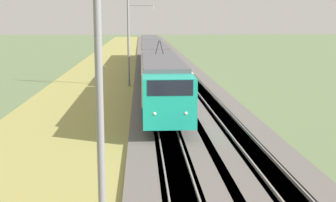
{
  "coord_description": "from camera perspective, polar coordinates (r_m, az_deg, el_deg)",
  "views": [
    {
      "loc": [
        -5.09,
        1.49,
        6.68
      ],
      "look_at": [
        20.36,
        0.0,
        2.2
      ],
      "focal_mm": 50.0,
      "sensor_mm": 36.0,
      "label": 1
    }
  ],
  "objects": [
    {
      "name": "grass_verge",
      "position": [
        55.62,
        -7.26,
        3.05
      ],
      "size": [
        240.0,
        11.0,
        0.12
      ],
      "color": "#99934C",
      "rests_on": "ground"
    },
    {
      "name": "track_main",
      "position": [
        55.49,
        -1.79,
        3.21
      ],
      "size": [
        240.0,
        1.57,
        0.45
      ],
      "color": "#4C4238",
      "rests_on": "ground"
    },
    {
      "name": "ballast_main",
      "position": [
        55.49,
        -1.79,
        3.2
      ],
      "size": [
        240.0,
        4.4,
        0.3
      ],
      "color": "#605B56",
      "rests_on": "ground"
    },
    {
      "name": "catenary_mast_mid",
      "position": [
        46.17,
        -4.77,
        7.33
      ],
      "size": [
        0.22,
        2.56,
        8.88
      ],
      "color": "slate",
      "rests_on": "ground"
    },
    {
      "name": "ballast_adjacent",
      "position": [
        55.74,
        2.28,
        3.23
      ],
      "size": [
        240.0,
        4.4,
        0.3
      ],
      "color": "#605B56",
      "rests_on": "ground"
    },
    {
      "name": "passenger_train",
      "position": [
        54.05,
        -1.76,
        5.36
      ],
      "size": [
        60.26,
        2.95,
        5.01
      ],
      "rotation": [
        0.0,
        0.0,
        3.14
      ],
      "color": "#19A88E",
      "rests_on": "ground"
    },
    {
      "name": "track_adjacent",
      "position": [
        55.74,
        2.28,
        3.24
      ],
      "size": [
        240.0,
        1.57,
        0.45
      ],
      "color": "#4C4238",
      "rests_on": "ground"
    },
    {
      "name": "catenary_mast_near",
      "position": [
        13.32,
        -8.12,
        0.82
      ],
      "size": [
        0.22,
        2.56,
        8.89
      ],
      "color": "slate",
      "rests_on": "ground"
    }
  ]
}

